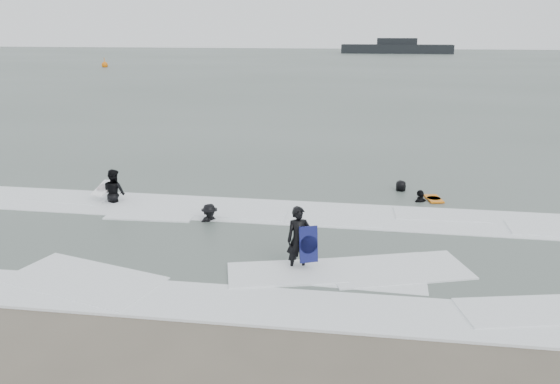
% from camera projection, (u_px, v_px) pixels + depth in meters
% --- Properties ---
extents(ground, '(320.00, 320.00, 0.00)m').
position_uv_depth(ground, '(247.00, 294.00, 13.24)').
color(ground, brown).
rests_on(ground, ground).
extents(sea, '(320.00, 320.00, 0.00)m').
position_uv_depth(sea, '(354.00, 67.00, 88.81)').
color(sea, '#47544C').
rests_on(sea, ground).
extents(surfer_centre, '(0.77, 0.64, 1.80)m').
position_uv_depth(surfer_centre, '(298.00, 270.00, 14.52)').
color(surfer_centre, black).
rests_on(surfer_centre, ground).
extents(surfer_wading, '(1.09, 1.00, 1.83)m').
position_uv_depth(surfer_wading, '(115.00, 203.00, 20.13)').
color(surfer_wading, black).
rests_on(surfer_wading, ground).
extents(surfer_breaker, '(1.11, 1.06, 1.51)m').
position_uv_depth(surfer_breaker, '(210.00, 223.00, 18.05)').
color(surfer_breaker, black).
rests_on(surfer_breaker, ground).
extents(surfer_right_near, '(1.00, 0.92, 1.64)m').
position_uv_depth(surfer_right_near, '(420.00, 203.00, 20.15)').
color(surfer_right_near, black).
rests_on(surfer_right_near, ground).
extents(surfer_right_far, '(0.90, 0.70, 1.62)m').
position_uv_depth(surfer_right_far, '(400.00, 192.00, 21.44)').
color(surfer_right_far, black).
rests_on(surfer_right_far, ground).
extents(surf_foam, '(30.03, 9.06, 0.09)m').
position_uv_depth(surf_foam, '(273.00, 237.00, 16.72)').
color(surf_foam, white).
rests_on(surf_foam, ground).
extents(bodyboards, '(12.70, 7.68, 1.25)m').
position_uv_depth(bodyboards, '(279.00, 206.00, 18.15)').
color(bodyboards, '#10144C').
rests_on(bodyboards, ground).
extents(buoy, '(1.00, 1.00, 1.65)m').
position_uv_depth(buoy, '(105.00, 65.00, 88.22)').
color(buoy, orange).
rests_on(buoy, ground).
extents(vessel_horizon, '(27.06, 4.83, 3.67)m').
position_uv_depth(vessel_horizon, '(396.00, 48.00, 134.96)').
color(vessel_horizon, black).
rests_on(vessel_horizon, ground).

